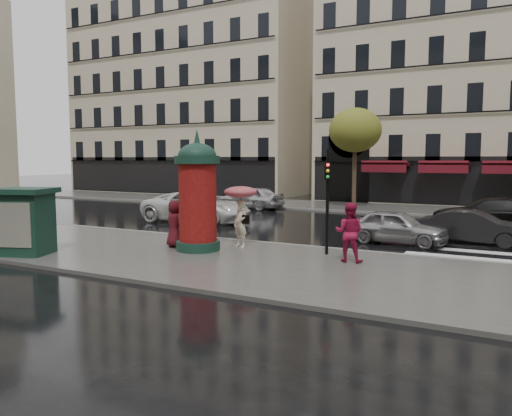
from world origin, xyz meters
The scene contains 20 objects.
ground centered at (0.00, 0.00, 0.00)m, with size 160.00×160.00×0.00m, color black.
near_sidewalk centered at (0.00, -0.50, 0.06)m, with size 90.00×7.00×0.12m, color #474744.
far_sidewalk centered at (0.00, 19.00, 0.06)m, with size 90.00×6.00×0.12m, color #474744.
near_kerb centered at (0.00, 3.00, 0.07)m, with size 90.00×0.25×0.14m, color slate.
far_kerb centered at (0.00, 16.00, 0.07)m, with size 90.00×0.25×0.14m, color slate.
zebra_crossing centered at (6.00, 9.60, 0.01)m, with size 3.60×11.75×0.01m, color silver.
bldg_far_corner centered at (6.00, 30.00, 11.31)m, with size 26.00×14.00×22.90m.
bldg_far_left centered at (-22.00, 30.00, 11.31)m, with size 24.00×14.00×22.90m.
tree_far_left centered at (-2.00, 18.00, 5.17)m, with size 3.40×3.40×6.64m.
woman_umbrella centered at (-1.21, 1.63, 1.64)m, with size 1.20×1.20×2.30m.
woman_red centered at (3.09, 0.96, 1.05)m, with size 0.90×0.70×1.86m, color #9F133B.
man_burgundy centered at (-3.32, 0.46, 0.97)m, with size 0.83×0.54×1.70m, color #4B0F17.
morris_column centered at (-2.23, 0.39, 2.15)m, with size 1.58×1.58×4.25m.
traffic_light centered at (2.07, 1.74, 2.26)m, with size 0.26×0.35×3.53m.
newsstand centered at (-6.94, -3.00, 1.27)m, with size 2.27×2.10×2.24m.
car_silver centered at (3.49, 5.73, 0.67)m, with size 1.58×3.93×1.34m, color #A2A2A6.
car_darkgrey centered at (6.21, 7.03, 0.66)m, with size 1.41×4.03×1.33m, color black.
car_white centered at (-7.27, 7.51, 0.81)m, with size 2.70×5.85×1.62m, color white.
car_black centered at (6.45, 11.72, 0.76)m, with size 2.12×5.22×1.52m, color black.
car_far_silver centered at (-8.15, 15.00, 0.77)m, with size 1.81×4.50×1.53m, color silver.
Camera 1 is at (7.79, -13.99, 3.33)m, focal length 35.00 mm.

